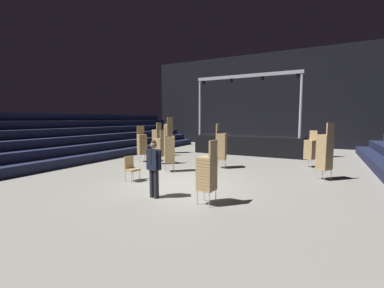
{
  "coord_description": "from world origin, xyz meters",
  "views": [
    {
      "loc": [
        4.49,
        -7.85,
        2.37
      ],
      "look_at": [
        0.02,
        0.71,
        1.4
      ],
      "focal_mm": 23.68,
      "sensor_mm": 36.0,
      "label": 1
    }
  ],
  "objects_px": {
    "chair_stack_aisle_left": "(157,139)",
    "chair_stack_mid_right": "(161,147)",
    "stage_riser": "(249,143)",
    "chair_stack_rear_centre": "(325,151)",
    "chair_stack_mid_left": "(311,149)",
    "loose_chair_near_man": "(131,167)",
    "chair_stack_mid_centre": "(169,135)",
    "chair_stack_front_left": "(169,149)",
    "chair_stack_rear_left": "(207,172)",
    "chair_stack_front_right": "(142,144)",
    "chair_stack_rear_right": "(221,146)",
    "man_with_tie": "(154,165)"
  },
  "relations": [
    {
      "from": "stage_riser",
      "to": "chair_stack_aisle_left",
      "type": "height_order",
      "value": "stage_riser"
    },
    {
      "from": "chair_stack_front_left",
      "to": "chair_stack_mid_left",
      "type": "xyz_separation_m",
      "value": [
        5.55,
        4.06,
        -0.13
      ]
    },
    {
      "from": "chair_stack_front_right",
      "to": "chair_stack_mid_left",
      "type": "distance_m",
      "value": 8.69
    },
    {
      "from": "chair_stack_rear_left",
      "to": "chair_stack_rear_centre",
      "type": "relative_size",
      "value": 0.81
    },
    {
      "from": "chair_stack_rear_left",
      "to": "loose_chair_near_man",
      "type": "distance_m",
      "value": 3.82
    },
    {
      "from": "loose_chair_near_man",
      "to": "chair_stack_front_right",
      "type": "bearing_deg",
      "value": -135.53
    },
    {
      "from": "stage_riser",
      "to": "chair_stack_rear_centre",
      "type": "relative_size",
      "value": 3.14
    },
    {
      "from": "chair_stack_mid_right",
      "to": "chair_stack_aisle_left",
      "type": "relative_size",
      "value": 0.84
    },
    {
      "from": "chair_stack_mid_right",
      "to": "chair_stack_rear_centre",
      "type": "xyz_separation_m",
      "value": [
        7.63,
        0.01,
        0.21
      ]
    },
    {
      "from": "chair_stack_front_left",
      "to": "chair_stack_front_right",
      "type": "distance_m",
      "value": 3.19
    },
    {
      "from": "stage_riser",
      "to": "chair_stack_mid_right",
      "type": "height_order",
      "value": "stage_riser"
    },
    {
      "from": "chair_stack_front_right",
      "to": "chair_stack_front_left",
      "type": "bearing_deg",
      "value": 92.75
    },
    {
      "from": "stage_riser",
      "to": "chair_stack_rear_centre",
      "type": "bearing_deg",
      "value": -53.32
    },
    {
      "from": "chair_stack_front_left",
      "to": "chair_stack_front_right",
      "type": "xyz_separation_m",
      "value": [
        -2.78,
        1.57,
        -0.04
      ]
    },
    {
      "from": "chair_stack_rear_left",
      "to": "chair_stack_rear_centre",
      "type": "xyz_separation_m",
      "value": [
        2.86,
        4.69,
        0.21
      ]
    },
    {
      "from": "chair_stack_front_left",
      "to": "chair_stack_rear_left",
      "type": "xyz_separation_m",
      "value": [
        3.29,
        -3.2,
        -0.13
      ]
    },
    {
      "from": "stage_riser",
      "to": "chair_stack_mid_left",
      "type": "height_order",
      "value": "stage_riser"
    },
    {
      "from": "chair_stack_mid_left",
      "to": "loose_chair_near_man",
      "type": "xyz_separation_m",
      "value": [
        -5.91,
        -6.17,
        -0.37
      ]
    },
    {
      "from": "chair_stack_front_left",
      "to": "chair_stack_rear_left",
      "type": "relative_size",
      "value": 1.14
    },
    {
      "from": "chair_stack_front_right",
      "to": "chair_stack_mid_right",
      "type": "bearing_deg",
      "value": 118.51
    },
    {
      "from": "chair_stack_aisle_left",
      "to": "chair_stack_front_left",
      "type": "bearing_deg",
      "value": -130.03
    },
    {
      "from": "chair_stack_rear_right",
      "to": "chair_stack_front_right",
      "type": "bearing_deg",
      "value": -94.6
    },
    {
      "from": "chair_stack_rear_right",
      "to": "loose_chair_near_man",
      "type": "xyz_separation_m",
      "value": [
        -2.11,
        -3.97,
        -0.53
      ]
    },
    {
      "from": "chair_stack_mid_centre",
      "to": "loose_chair_near_man",
      "type": "bearing_deg",
      "value": -128.42
    },
    {
      "from": "chair_stack_front_right",
      "to": "chair_stack_rear_centre",
      "type": "height_order",
      "value": "chair_stack_rear_centre"
    },
    {
      "from": "chair_stack_rear_left",
      "to": "chair_stack_rear_right",
      "type": "xyz_separation_m",
      "value": [
        -1.54,
        5.05,
        0.17
      ]
    },
    {
      "from": "chair_stack_rear_left",
      "to": "chair_stack_rear_right",
      "type": "bearing_deg",
      "value": 21.95
    },
    {
      "from": "chair_stack_mid_centre",
      "to": "chair_stack_rear_centre",
      "type": "height_order",
      "value": "chair_stack_mid_centre"
    },
    {
      "from": "chair_stack_mid_left",
      "to": "loose_chair_near_man",
      "type": "relative_size",
      "value": 1.9
    },
    {
      "from": "chair_stack_rear_left",
      "to": "chair_stack_front_right",
      "type": "bearing_deg",
      "value": 56.9
    },
    {
      "from": "chair_stack_mid_right",
      "to": "chair_stack_rear_centre",
      "type": "height_order",
      "value": "chair_stack_rear_centre"
    },
    {
      "from": "loose_chair_near_man",
      "to": "chair_stack_front_left",
      "type": "bearing_deg",
      "value": -178.47
    },
    {
      "from": "chair_stack_mid_left",
      "to": "chair_stack_mid_centre",
      "type": "relative_size",
      "value": 0.73
    },
    {
      "from": "man_with_tie",
      "to": "chair_stack_rear_left",
      "type": "distance_m",
      "value": 1.66
    },
    {
      "from": "chair_stack_aisle_left",
      "to": "chair_stack_mid_right",
      "type": "bearing_deg",
      "value": -132.5
    },
    {
      "from": "stage_riser",
      "to": "chair_stack_mid_centre",
      "type": "relative_size",
      "value": 2.82
    },
    {
      "from": "chair_stack_front_right",
      "to": "chair_stack_aisle_left",
      "type": "bearing_deg",
      "value": -133.54
    },
    {
      "from": "chair_stack_mid_left",
      "to": "chair_stack_aisle_left",
      "type": "relative_size",
      "value": 0.84
    },
    {
      "from": "stage_riser",
      "to": "chair_stack_front_left",
      "type": "bearing_deg",
      "value": -101.91
    },
    {
      "from": "man_with_tie",
      "to": "chair_stack_rear_left",
      "type": "bearing_deg",
      "value": -163.84
    },
    {
      "from": "stage_riser",
      "to": "chair_stack_mid_centre",
      "type": "bearing_deg",
      "value": -153.82
    },
    {
      "from": "loose_chair_near_man",
      "to": "chair_stack_mid_right",
      "type": "bearing_deg",
      "value": -151.47
    },
    {
      "from": "chair_stack_mid_centre",
      "to": "chair_stack_rear_centre",
      "type": "distance_m",
      "value": 10.18
    },
    {
      "from": "chair_stack_rear_centre",
      "to": "stage_riser",
      "type": "bearing_deg",
      "value": 73.1
    },
    {
      "from": "chair_stack_mid_centre",
      "to": "chair_stack_front_left",
      "type": "bearing_deg",
      "value": -117.81
    },
    {
      "from": "loose_chair_near_man",
      "to": "chair_stack_rear_centre",
      "type": "bearing_deg",
      "value": 130.11
    },
    {
      "from": "chair_stack_mid_right",
      "to": "chair_stack_front_right",
      "type": "bearing_deg",
      "value": 97.18
    },
    {
      "from": "chair_stack_front_right",
      "to": "chair_stack_mid_centre",
      "type": "distance_m",
      "value": 3.65
    },
    {
      "from": "chair_stack_aisle_left",
      "to": "chair_stack_rear_centre",
      "type": "bearing_deg",
      "value": -95.07
    },
    {
      "from": "chair_stack_front_left",
      "to": "chair_stack_mid_left",
      "type": "distance_m",
      "value": 6.88
    }
  ]
}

